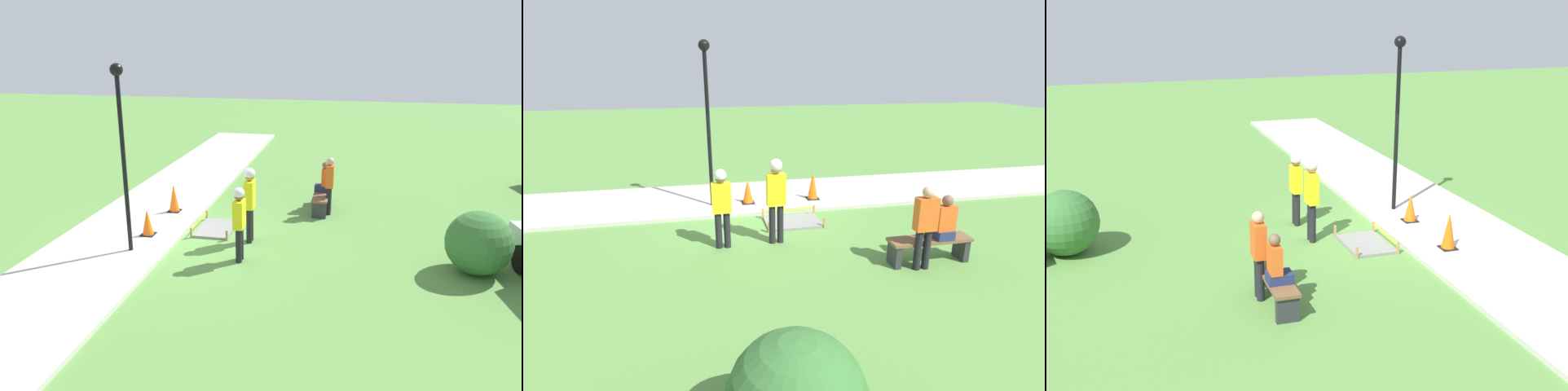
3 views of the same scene
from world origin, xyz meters
The scene contains 11 objects.
ground_plane centered at (0.00, 0.00, 0.00)m, with size 60.00×60.00×0.00m, color #5B8E42.
sidewalk centered at (0.00, -1.47, 0.05)m, with size 28.00×2.94×0.10m.
wet_concrete_patch centered at (-0.73, 0.70, 0.03)m, with size 1.40×0.98×0.27m.
traffic_cone_near_patch centered at (-1.66, -0.80, 0.49)m, with size 0.34×0.34×0.79m.
traffic_cone_far_patch centered at (0.19, -0.81, 0.43)m, with size 0.34×0.34×0.67m.
park_bench centered at (-2.89, 3.28, 0.35)m, with size 1.65×0.44×0.51m.
person_seated_on_bench centered at (-3.12, 3.33, 0.86)m, with size 0.36×0.44×0.89m.
worker_supervisor centered at (1.04, 1.76, 1.03)m, with size 0.40×0.25×1.73m.
worker_assistant centered at (-0.12, 1.74, 1.14)m, with size 0.40×0.27×1.89m.
bystander_in_orange_shirt centered at (-2.60, 3.51, 0.93)m, with size 0.40×0.22×1.65m.
lamppost_near centered at (1.16, -0.83, 2.85)m, with size 0.28×0.28×4.25m.
Camera 2 is at (1.41, 9.86, 3.72)m, focal length 28.00 mm.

